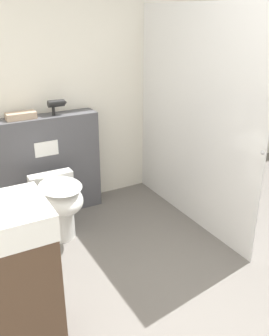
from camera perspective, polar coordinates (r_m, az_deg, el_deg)
wall_back at (r=3.83m, az=-7.75°, el=12.99°), size 8.00×0.06×2.50m
partition_panel at (r=3.73m, az=-13.46°, el=0.23°), size 1.06×0.23×0.99m
shower_glass at (r=3.44m, az=8.81°, el=7.23°), size 0.04×1.75×1.96m
toilet at (r=3.32m, az=-11.36°, el=-5.29°), size 0.39×0.55×0.55m
hair_drier at (r=3.58m, az=-11.74°, el=9.55°), size 0.18×0.07×0.14m
folded_towel at (r=3.53m, az=-16.93°, el=7.64°), size 0.26×0.13×0.06m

